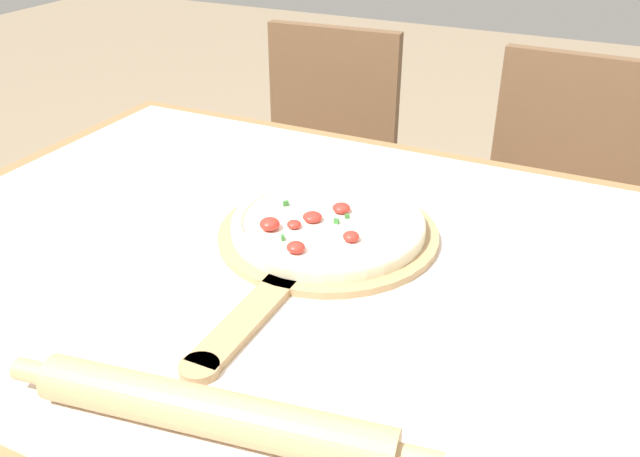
% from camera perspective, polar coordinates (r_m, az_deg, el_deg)
% --- Properties ---
extents(dining_table, '(1.37, 1.01, 0.77)m').
position_cam_1_polar(dining_table, '(1.09, -1.58, -7.25)').
color(dining_table, olive).
rests_on(dining_table, ground_plane).
extents(towel_cloth, '(1.29, 0.93, 0.00)m').
position_cam_1_polar(towel_cloth, '(1.03, -1.66, -2.53)').
color(towel_cloth, silver).
rests_on(towel_cloth, dining_table).
extents(pizza_peel, '(0.35, 0.56, 0.01)m').
position_cam_1_polar(pizza_peel, '(1.06, 0.14, -0.99)').
color(pizza_peel, tan).
rests_on(pizza_peel, towel_cloth).
extents(pizza, '(0.31, 0.31, 0.04)m').
position_cam_1_polar(pizza, '(1.07, 0.66, 0.46)').
color(pizza, beige).
rests_on(pizza, pizza_peel).
extents(rolling_pin, '(0.48, 0.11, 0.05)m').
position_cam_1_polar(rolling_pin, '(0.74, -9.05, -15.09)').
color(rolling_pin, tan).
rests_on(rolling_pin, towel_cloth).
extents(chair_left, '(0.42, 0.42, 0.90)m').
position_cam_1_polar(chair_left, '(1.94, 0.08, 5.10)').
color(chair_left, brown).
rests_on(chair_left, ground_plane).
extents(chair_right, '(0.42, 0.42, 0.90)m').
position_cam_1_polar(chair_right, '(1.78, 19.06, 1.15)').
color(chair_right, brown).
rests_on(chair_right, ground_plane).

